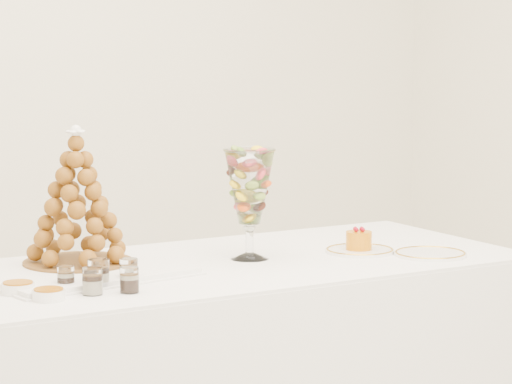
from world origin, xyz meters
TOP-DOWN VIEW (x-y plane):
  - lace_tray at (-0.36, 0.39)m, footprint 0.59×0.46m
  - macaron_vase at (0.18, 0.33)m, footprint 0.15×0.15m
  - cake_plate at (0.52, 0.23)m, footprint 0.22×0.22m
  - spare_plate at (0.67, 0.07)m, footprint 0.22×0.22m
  - verrine_a at (-0.47, 0.24)m, footprint 0.05×0.05m
  - verrine_b at (-0.39, 0.20)m, footprint 0.07×0.07m
  - verrine_c at (-0.29, 0.21)m, footprint 0.06×0.06m
  - verrine_d at (-0.44, 0.14)m, footprint 0.07×0.07m
  - verrine_e at (-0.35, 0.10)m, footprint 0.05×0.05m
  - ramekin_back at (-0.60, 0.26)m, footprint 0.09×0.09m
  - ramekin_front at (-0.56, 0.14)m, footprint 0.09×0.09m
  - croquembouche at (-0.33, 0.47)m, footprint 0.32×0.32m
  - mousse_cake at (0.52, 0.23)m, footprint 0.08×0.08m

SIDE VIEW (x-z plane):
  - spare_plate at x=0.67m, z-range 0.77..0.78m
  - cake_plate at x=0.52m, z-range 0.77..0.78m
  - lace_tray at x=-0.36m, z-range 0.77..0.79m
  - ramekin_front at x=-0.56m, z-range 0.77..0.80m
  - ramekin_back at x=-0.60m, z-range 0.77..0.80m
  - verrine_a at x=-0.47m, z-range 0.77..0.83m
  - verrine_e at x=-0.35m, z-range 0.77..0.84m
  - verrine_c at x=-0.29m, z-range 0.77..0.84m
  - verrine_d at x=-0.44m, z-range 0.77..0.84m
  - verrine_b at x=-0.39m, z-range 0.77..0.85m
  - mousse_cake at x=0.52m, z-range 0.77..0.85m
  - croquembouche at x=-0.33m, z-range 0.78..1.18m
  - macaron_vase at x=0.18m, z-range 0.82..1.15m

